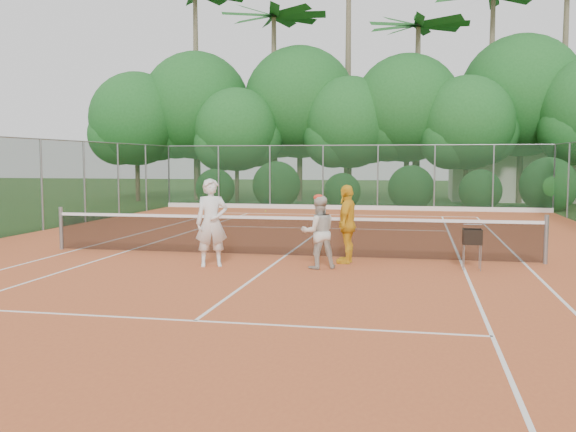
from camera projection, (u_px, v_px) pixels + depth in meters
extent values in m
plane|color=#234117|center=(285.00, 257.00, 15.48)|extent=(120.00, 120.00, 0.00)
cube|color=#B9562A|center=(285.00, 256.00, 15.48)|extent=(18.00, 36.00, 0.02)
cube|color=beige|center=(522.00, 174.00, 37.00)|extent=(8.00, 5.00, 3.00)
cylinder|color=gray|center=(61.00, 228.00, 16.60)|extent=(0.10, 0.10, 1.10)
cylinder|color=gray|center=(546.00, 239.00, 14.26)|extent=(0.10, 0.10, 1.10)
cube|color=black|center=(285.00, 237.00, 15.44)|extent=(11.87, 0.03, 0.86)
cube|color=white|center=(285.00, 218.00, 15.40)|extent=(11.87, 0.04, 0.07)
imported|color=white|center=(212.00, 223.00, 13.91)|extent=(0.82, 0.69, 1.91)
imported|color=beige|center=(318.00, 232.00, 13.65)|extent=(0.93, 0.84, 1.56)
ellipsoid|color=red|center=(319.00, 198.00, 13.59)|extent=(0.22, 0.22, 0.14)
imported|color=yellow|center=(347.00, 224.00, 14.38)|extent=(0.53, 1.07, 1.76)
cylinder|color=gray|center=(464.00, 258.00, 13.40)|extent=(0.02, 0.02, 0.54)
cylinder|color=gray|center=(479.00, 256.00, 13.66)|extent=(0.02, 0.02, 0.54)
cube|color=black|center=(472.00, 237.00, 13.50)|extent=(0.38, 0.38, 0.32)
sphere|color=gold|center=(266.00, 211.00, 28.64)|extent=(0.07, 0.07, 0.07)
sphere|color=#B4CD2F|center=(344.00, 214.00, 27.15)|extent=(0.07, 0.07, 0.07)
sphere|color=#B9C82E|center=(386.00, 218.00, 25.10)|extent=(0.07, 0.07, 0.07)
cube|color=white|center=(342.00, 215.00, 27.08)|extent=(11.03, 0.06, 0.01)
cube|color=white|center=(78.00, 250.00, 16.56)|extent=(0.06, 23.77, 0.01)
cube|color=white|center=(524.00, 263.00, 14.39)|extent=(0.06, 23.77, 0.01)
cube|color=white|center=(127.00, 251.00, 16.29)|extent=(0.06, 23.77, 0.01)
cube|color=white|center=(461.00, 261.00, 14.66)|extent=(0.06, 23.77, 0.01)
cube|color=white|center=(323.00, 228.00, 21.73)|extent=(8.23, 0.06, 0.01)
cube|color=white|center=(195.00, 321.00, 9.23)|extent=(8.23, 0.06, 0.01)
cube|color=white|center=(285.00, 256.00, 15.48)|extent=(0.06, 12.80, 0.01)
cube|color=#19381E|center=(350.00, 177.00, 29.99)|extent=(18.00, 0.02, 3.00)
cylinder|color=gray|center=(169.00, 176.00, 31.77)|extent=(0.07, 0.07, 3.00)
cylinder|color=gray|center=(554.00, 179.00, 28.21)|extent=(0.07, 0.07, 3.00)
cylinder|color=gray|center=(169.00, 176.00, 31.77)|extent=(0.07, 0.07, 3.00)
cylinder|color=gray|center=(554.00, 179.00, 28.21)|extent=(0.07, 0.07, 3.00)
cylinder|color=brown|center=(137.00, 168.00, 36.34)|extent=(0.26, 0.26, 3.75)
sphere|color=#1B511E|center=(136.00, 119.00, 36.10)|extent=(5.25, 5.25, 5.25)
cylinder|color=brown|center=(197.00, 162.00, 37.18)|extent=(0.30, 0.30, 4.40)
sphere|color=#1B511E|center=(196.00, 106.00, 36.90)|extent=(6.16, 6.16, 6.16)
cylinder|color=brown|center=(237.00, 174.00, 34.69)|extent=(0.22, 0.22, 3.20)
sphere|color=#1B511E|center=(237.00, 130.00, 34.48)|extent=(4.48, 4.48, 4.48)
cylinder|color=brown|center=(300.00, 161.00, 36.48)|extent=(0.31, 0.31, 4.50)
sphere|color=#1B511E|center=(300.00, 102.00, 36.19)|extent=(6.30, 6.30, 6.30)
cylinder|color=brown|center=(350.00, 171.00, 34.47)|extent=(0.24, 0.24, 3.50)
sphere|color=#1B511E|center=(350.00, 122.00, 34.24)|extent=(4.90, 4.90, 4.90)
cylinder|color=brown|center=(406.00, 165.00, 34.33)|extent=(0.28, 0.28, 4.10)
sphere|color=#1B511E|center=(407.00, 108.00, 34.07)|extent=(5.74, 5.74, 5.74)
cylinder|color=brown|center=(466.00, 172.00, 32.60)|extent=(0.23, 0.23, 3.40)
sphere|color=#1B511E|center=(467.00, 123.00, 32.38)|extent=(4.76, 4.76, 4.76)
cylinder|color=brown|center=(520.00, 160.00, 34.59)|extent=(0.32, 0.32, 4.65)
sphere|color=#1B511E|center=(522.00, 96.00, 34.29)|extent=(6.51, 6.51, 6.51)
cone|color=brown|center=(196.00, 90.00, 38.37)|extent=(0.44, 0.44, 13.00)
cone|color=brown|center=(274.00, 104.00, 36.49)|extent=(0.44, 0.44, 11.00)
sphere|color=#1B511E|center=(274.00, 8.00, 36.03)|extent=(0.50, 0.50, 0.50)
cone|color=brown|center=(348.00, 71.00, 37.48)|extent=(0.44, 0.44, 15.00)
cone|color=brown|center=(417.00, 110.00, 34.47)|extent=(0.44, 0.44, 10.00)
sphere|color=#1B511E|center=(419.00, 18.00, 34.04)|extent=(0.50, 0.50, 0.50)
cone|color=brown|center=(491.00, 94.00, 35.54)|extent=(0.44, 0.44, 12.00)
cone|color=brown|center=(564.00, 76.00, 35.64)|extent=(0.44, 0.44, 14.00)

